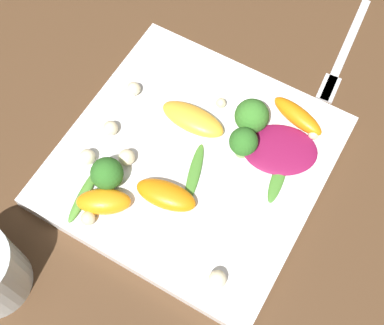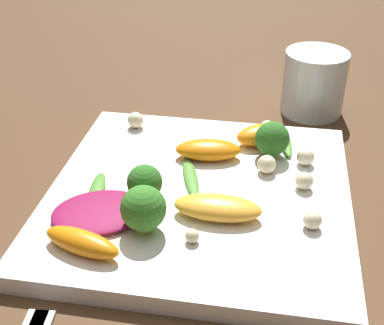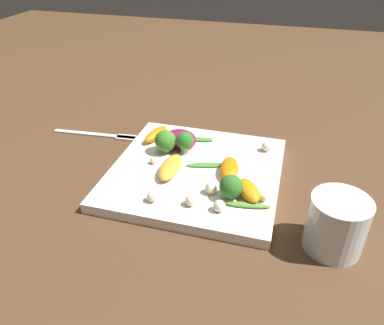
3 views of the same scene
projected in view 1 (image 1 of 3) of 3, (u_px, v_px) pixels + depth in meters
ground_plane at (193, 164)px, 0.62m from camera, size 2.40×2.40×0.00m
plate at (193, 161)px, 0.62m from camera, size 0.29×0.29×0.02m
fork at (341, 59)px, 0.69m from camera, size 0.03×0.18×0.01m
radicchio_leaf_0 at (280, 149)px, 0.61m from camera, size 0.11×0.09×0.01m
orange_segment_0 at (193, 119)px, 0.62m from camera, size 0.08×0.03×0.02m
orange_segment_1 at (298, 116)px, 0.62m from camera, size 0.07×0.04×0.02m
orange_segment_2 at (104, 202)px, 0.57m from camera, size 0.07×0.05×0.02m
orange_segment_3 at (168, 196)px, 0.58m from camera, size 0.07×0.04×0.02m
broccoli_floret_0 at (243, 142)px, 0.59m from camera, size 0.03×0.03×0.04m
broccoli_floret_1 at (107, 174)px, 0.58m from camera, size 0.04×0.04×0.04m
broccoli_floret_2 at (252, 116)px, 0.61m from camera, size 0.04×0.04×0.04m
arugula_sprig_0 at (83, 196)px, 0.58m from camera, size 0.02×0.07×0.01m
arugula_sprig_1 at (194, 173)px, 0.60m from camera, size 0.03×0.08×0.00m
arugula_sprig_2 at (278, 178)px, 0.59m from camera, size 0.03×0.07×0.01m
macadamia_nut_0 at (87, 157)px, 0.60m from camera, size 0.02×0.02×0.02m
macadamia_nut_1 at (127, 157)px, 0.60m from camera, size 0.02×0.02×0.02m
macadamia_nut_2 at (134, 89)px, 0.64m from camera, size 0.02×0.02×0.02m
macadamia_nut_3 at (313, 134)px, 0.61m from camera, size 0.01×0.01×0.01m
macadamia_nut_4 at (221, 103)px, 0.63m from camera, size 0.01×0.01×0.01m
macadamia_nut_5 at (218, 279)px, 0.54m from camera, size 0.02×0.02×0.02m
macadamia_nut_6 at (111, 128)px, 0.62m from camera, size 0.02×0.02×0.02m
macadamia_nut_7 at (88, 218)px, 0.57m from camera, size 0.02×0.02×0.02m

